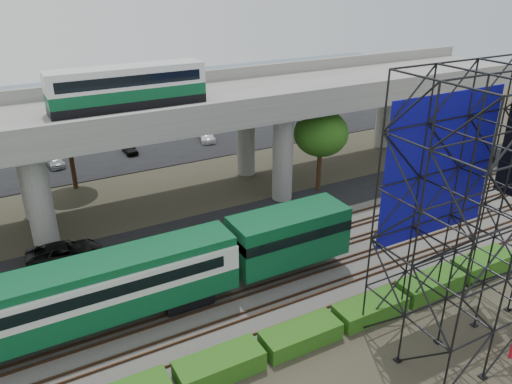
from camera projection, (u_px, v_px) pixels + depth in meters
ground at (249, 306)px, 31.07m from camera, size 140.00×140.00×0.00m
ballast_bed at (235, 288)px, 32.63m from camera, size 90.00×12.00×0.20m
service_road at (187, 233)px, 39.44m from camera, size 90.00×5.00×0.08m
parking_lot at (113, 147)px, 58.21m from camera, size 90.00×18.00×0.08m
harbor_water at (77, 105)px, 75.80m from camera, size 140.00×40.00×0.03m
rail_tracks at (235, 286)px, 32.55m from camera, size 90.00×9.52×0.16m
commuter_train at (110, 286)px, 28.07m from camera, size 29.30×3.06×4.30m
overpass at (154, 116)px, 40.39m from camera, size 80.00×12.00×12.40m
scaffold_tower at (480, 219)px, 25.67m from camera, size 9.36×6.36×15.00m
hedge_strip at (301, 335)px, 27.85m from camera, size 34.60×1.80×1.20m
trees at (102, 156)px, 39.64m from camera, size 40.94×16.94×7.69m
suv at (64, 252)px, 35.40m from camera, size 5.33×2.88×1.42m
parked_cars at (121, 141)px, 58.28m from camera, size 35.95×9.54×1.27m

